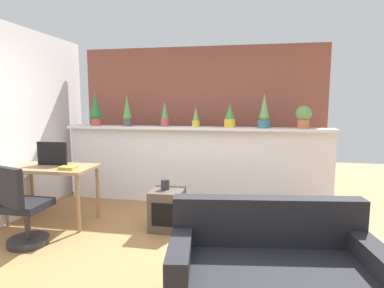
{
  "coord_description": "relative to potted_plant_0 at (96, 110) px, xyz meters",
  "views": [
    {
      "loc": [
        0.85,
        -2.86,
        1.57
      ],
      "look_at": [
        0.1,
        1.2,
        1.04
      ],
      "focal_mm": 30.01,
      "sensor_mm": 36.0,
      "label": 1
    }
  ],
  "objects": [
    {
      "name": "couch",
      "position": [
        2.64,
        -2.41,
        -1.16
      ],
      "size": [
        1.65,
        0.97,
        0.8
      ],
      "color": "black",
      "rests_on": "ground"
    },
    {
      "name": "brick_wall_behind",
      "position": [
        1.6,
        0.68,
        -0.2
      ],
      "size": [
        4.1,
        0.1,
        2.5
      ],
      "primitive_type": "cube",
      "color": "brown",
      "rests_on": "ground"
    },
    {
      "name": "desk",
      "position": [
        -0.09,
        -1.09,
        -0.78
      ],
      "size": [
        1.1,
        0.6,
        0.75
      ],
      "color": "#99754C",
      "rests_on": "ground"
    },
    {
      "name": "potted_plant_2",
      "position": [
        1.12,
        0.07,
        -0.07
      ],
      "size": [
        0.13,
        0.13,
        0.39
      ],
      "color": "#B7474C",
      "rests_on": "plant_shelf"
    },
    {
      "name": "potted_plant_5",
      "position": [
        2.63,
        0.01,
        -0.04
      ],
      "size": [
        0.18,
        0.18,
        0.51
      ],
      "color": "#386B84",
      "rests_on": "plant_shelf"
    },
    {
      "name": "ground_plane",
      "position": [
        1.6,
        -1.92,
        -1.45
      ],
      "size": [
        12.0,
        12.0,
        0.0
      ],
      "primitive_type": "plane",
      "color": "#9E7042"
    },
    {
      "name": "tv_monitor",
      "position": [
        -0.12,
        -1.01,
        -0.54
      ],
      "size": [
        0.41,
        0.04,
        0.31
      ],
      "primitive_type": "cube",
      "color": "black",
      "rests_on": "desk"
    },
    {
      "name": "potted_plant_3",
      "position": [
        1.61,
        0.07,
        -0.11
      ],
      "size": [
        0.12,
        0.12,
        0.3
      ],
      "color": "gold",
      "rests_on": "plant_shelf"
    },
    {
      "name": "side_cube_shelf",
      "position": [
        1.45,
        -1.06,
        -1.2
      ],
      "size": [
        0.4,
        0.41,
        0.5
      ],
      "color": "#4C4238",
      "rests_on": "ground"
    },
    {
      "name": "office_chair",
      "position": [
        0.02,
        -1.81,
        -1.06
      ],
      "size": [
        0.5,
        0.5,
        0.91
      ],
      "color": "#262628",
      "rests_on": "ground"
    },
    {
      "name": "potted_plant_6",
      "position": [
        3.19,
        0.04,
        -0.07
      ],
      "size": [
        0.22,
        0.22,
        0.33
      ],
      "color": "#C66B42",
      "rests_on": "plant_shelf"
    },
    {
      "name": "divider_wall",
      "position": [
        1.6,
        0.08,
        -0.87
      ],
      "size": [
        4.1,
        0.16,
        1.16
      ],
      "primitive_type": "cube",
      "color": "white",
      "rests_on": "ground"
    },
    {
      "name": "potted_plant_1",
      "position": [
        0.53,
        0.0,
        -0.03
      ],
      "size": [
        0.13,
        0.13,
        0.48
      ],
      "color": "#4C4C51",
      "rests_on": "plant_shelf"
    },
    {
      "name": "vase_on_shelf",
      "position": [
        1.42,
        -1.03,
        -0.88
      ],
      "size": [
        0.11,
        0.11,
        0.13
      ],
      "primitive_type": "cylinder",
      "color": "#2D2D33",
      "rests_on": "side_cube_shelf"
    },
    {
      "name": "potted_plant_0",
      "position": [
        0.0,
        0.0,
        0.0
      ],
      "size": [
        0.19,
        0.19,
        0.52
      ],
      "color": "#B7474C",
      "rests_on": "plant_shelf"
    },
    {
      "name": "plant_shelf",
      "position": [
        1.6,
        0.04,
        -0.27
      ],
      "size": [
        4.1,
        0.29,
        0.04
      ],
      "primitive_type": "cube",
      "color": "white",
      "rests_on": "divider_wall"
    },
    {
      "name": "book_on_desk",
      "position": [
        0.22,
        -1.22,
        -0.68
      ],
      "size": [
        0.19,
        0.13,
        0.04
      ],
      "primitive_type": "cube",
      "color": "gold",
      "rests_on": "desk"
    },
    {
      "name": "potted_plant_4",
      "position": [
        2.13,
        0.01,
        -0.08
      ],
      "size": [
        0.17,
        0.17,
        0.35
      ],
      "color": "gold",
      "rests_on": "plant_shelf"
    }
  ]
}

